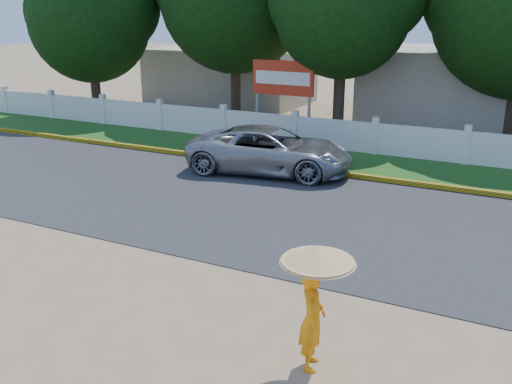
# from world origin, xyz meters

# --- Properties ---
(ground) EXTENTS (120.00, 120.00, 0.00)m
(ground) POSITION_xyz_m (0.00, 0.00, 0.00)
(ground) COLOR #9E8460
(ground) RESTS_ON ground
(road) EXTENTS (60.00, 7.00, 0.02)m
(road) POSITION_xyz_m (0.00, 4.50, 0.01)
(road) COLOR #38383A
(road) RESTS_ON ground
(grass_verge) EXTENTS (60.00, 3.50, 0.03)m
(grass_verge) POSITION_xyz_m (0.00, 9.75, 0.01)
(grass_verge) COLOR #2D601E
(grass_verge) RESTS_ON ground
(curb) EXTENTS (40.00, 0.18, 0.16)m
(curb) POSITION_xyz_m (0.00, 8.05, 0.08)
(curb) COLOR yellow
(curb) RESTS_ON ground
(fence) EXTENTS (40.00, 0.10, 1.10)m
(fence) POSITION_xyz_m (0.00, 11.20, 0.55)
(fence) COLOR silver
(fence) RESTS_ON ground
(building_near) EXTENTS (10.00, 6.00, 3.20)m
(building_near) POSITION_xyz_m (3.00, 18.00, 1.60)
(building_near) COLOR #B7AD99
(building_near) RESTS_ON ground
(building_far) EXTENTS (8.00, 5.00, 2.80)m
(building_far) POSITION_xyz_m (-10.00, 19.00, 1.40)
(building_far) COLOR #B7AD99
(building_far) RESTS_ON ground
(vehicle) EXTENTS (5.34, 3.09, 1.40)m
(vehicle) POSITION_xyz_m (-2.29, 7.55, 0.70)
(vehicle) COLOR #93969A
(vehicle) RESTS_ON ground
(monk_with_parasol) EXTENTS (1.03, 1.03, 1.88)m
(monk_with_parasol) POSITION_xyz_m (2.53, -1.27, 1.23)
(monk_with_parasol) COLOR orange
(monk_with_parasol) RESTS_ON ground
(billboard) EXTENTS (2.50, 0.13, 2.95)m
(billboard) POSITION_xyz_m (-3.99, 12.30, 2.14)
(billboard) COLOR gray
(billboard) RESTS_ON ground
(tree_row) EXTENTS (34.97, 8.14, 9.01)m
(tree_row) POSITION_xyz_m (1.67, 14.28, 5.06)
(tree_row) COLOR #473828
(tree_row) RESTS_ON ground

